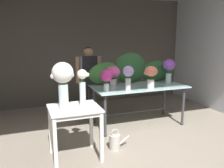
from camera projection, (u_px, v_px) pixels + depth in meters
The scene contains 15 objects.
ground_plane at pixel (118, 124), 5.02m from camera, with size 8.29×8.29×0.00m, color gray.
wall_back at pixel (92, 51), 6.47m from camera, with size 5.26×0.12×2.74m, color #5B564C.
wall_right at pixel (223, 54), 5.64m from camera, with size 0.12×3.89×2.74m, color silver.
display_table_glass at pixel (139, 92), 4.89m from camera, with size 1.86×0.90×0.81m.
side_table_white at pixel (74, 114), 3.56m from camera, with size 0.73×0.63×0.78m.
florist at pixel (89, 75), 5.24m from camera, with size 0.56×0.24×1.55m.
foliage_backdrop at pixel (135, 70), 5.14m from camera, with size 1.96×0.28×0.64m.
vase_magenta_lilies at pixel (106, 78), 4.35m from camera, with size 0.22×0.21×0.40m.
vase_violet_roses at pixel (169, 67), 5.09m from camera, with size 0.27×0.27×0.50m.
vase_coral_dahlias at pixel (151, 75), 4.54m from camera, with size 0.26×0.24×0.43m.
vase_lilac_freesia at pixel (128, 75), 4.39m from camera, with size 0.21×0.20×0.46m.
vase_fuchsia_tulips at pixel (113, 74), 4.76m from camera, with size 0.28×0.27×0.40m.
vase_white_roses_tall at pixel (63, 79), 3.40m from camera, with size 0.34×0.30×0.66m.
vase_cream_lisianthus_tall at pixel (83, 86), 3.58m from camera, with size 0.17×0.15×0.54m.
watering_can at pixel (115, 142), 3.93m from camera, with size 0.35×0.18×0.34m.
Camera 1 is at (-1.76, -2.53, 1.84)m, focal length 39.09 mm.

